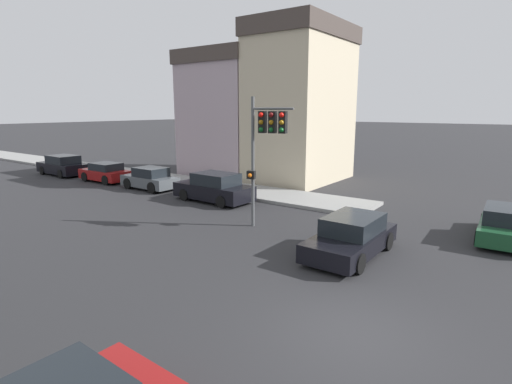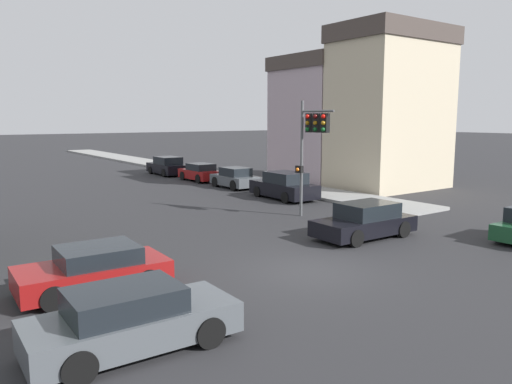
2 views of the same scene
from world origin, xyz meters
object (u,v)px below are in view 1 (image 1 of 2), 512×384
Objects in this scene: crossing_car_0 at (351,237)px; crossing_car_3 at (507,225)px; parked_car_0 at (214,188)px; parked_car_3 at (63,166)px; parked_car_1 at (150,179)px; parked_car_2 at (105,173)px; traffic_signal at (266,135)px.

crossing_car_0 reaches higher than crossing_car_3.
parked_car_0 is 15.79m from parked_car_3.
parked_car_0 is 1.01× the size of parked_car_3.
crossing_car_0 is 10.22m from parked_car_0.
parked_car_0 is (3.54, 9.58, 0.08)m from crossing_car_0.
crossing_car_3 is 0.94× the size of parked_car_3.
crossing_car_0 is at bearing 173.54° from parked_car_3.
parked_car_1 is (0.16, 5.66, -0.08)m from parked_car_0.
crossing_car_3 is 29.78m from parked_car_3.
crossing_car_0 is 1.13× the size of parked_car_1.
traffic_signal is at bearing 169.63° from parked_car_2.
parked_car_0 is at bearing 178.64° from parked_car_2.
crossing_car_0 reaches higher than parked_car_2.
crossing_car_3 is 1.10× the size of parked_car_2.
traffic_signal is 1.28× the size of crossing_car_0.
traffic_signal is at bearing 156.08° from parked_car_0.
parked_car_3 reaches higher than crossing_car_3.
parked_car_3 is (-1.61, 29.74, 0.08)m from crossing_car_3.
parked_car_0 is 1.19× the size of parked_car_2.
parked_car_2 is (-1.42, 24.41, 0.00)m from crossing_car_3.
parked_car_2 is (0.14, 10.46, -0.11)m from parked_car_0.
parked_car_0 reaches higher than parked_car_1.
parked_car_3 is at bearing 2.09° from parked_car_1.
crossing_car_3 reaches higher than parked_car_2.
traffic_signal is 1.44× the size of parked_car_1.
traffic_signal is 10.20m from crossing_car_3.
parked_car_0 is 10.46m from parked_car_2.
crossing_car_3 is at bearing -175.02° from parked_car_1.
parked_car_3 is at bearing 90.43° from crossing_car_3.
traffic_signal reaches higher than crossing_car_0.
traffic_signal is 1.21× the size of parked_car_3.
parked_car_2 is (2.71, 15.71, -3.38)m from traffic_signal.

